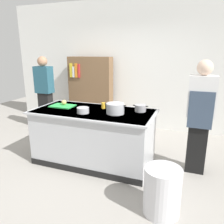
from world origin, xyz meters
name	(u,v)px	position (x,y,z in m)	size (l,w,h in m)	color
ground_plane	(94,161)	(0.00, 0.00, 0.00)	(10.00, 10.00, 0.00)	#9E9991
back_wall	(130,65)	(0.00, 2.10, 1.50)	(6.40, 0.12, 3.00)	white
counter_island	(94,136)	(0.00, 0.00, 0.47)	(1.98, 0.98, 0.90)	#B7BABF
cutting_board	(63,106)	(-0.62, 0.06, 0.91)	(0.40, 0.28, 0.02)	green
onion	(64,102)	(-0.61, 0.11, 0.96)	(0.09, 0.09, 0.09)	tan
stock_pot	(115,108)	(0.39, -0.03, 0.98)	(0.34, 0.28, 0.16)	#B7BABF
sauce_pan	(140,108)	(0.73, 0.22, 0.95)	(0.24, 0.18, 0.11)	#99999E
mixing_bowl	(83,110)	(-0.09, -0.18, 0.95)	(0.19, 0.19, 0.09)	#B7BABF
juice_cup	(103,106)	(0.10, 0.19, 0.95)	(0.07, 0.07, 0.10)	yellow
trash_bin	(162,191)	(1.26, -0.87, 0.29)	(0.42, 0.42, 0.57)	silver
person_chef	(200,115)	(1.61, 0.27, 0.91)	(0.38, 0.25, 1.72)	black
person_guest	(45,92)	(-1.73, 1.05, 0.91)	(0.38, 0.24, 1.72)	black
bookshelf	(91,92)	(-0.92, 1.80, 0.85)	(1.10, 0.31, 1.70)	brown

